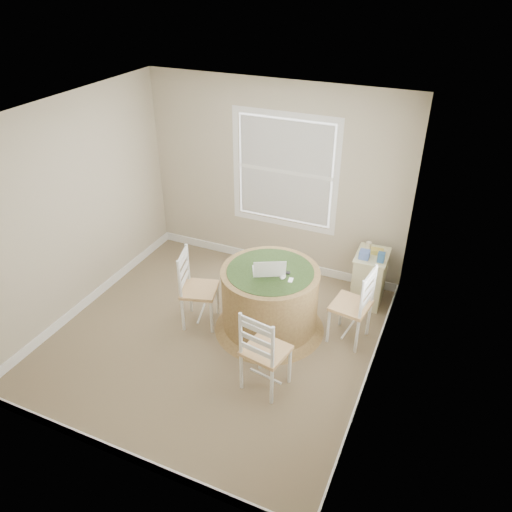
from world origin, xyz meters
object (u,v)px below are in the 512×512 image
at_px(laptop, 269,271).
at_px(corner_chest, 369,278).
at_px(chair_right, 351,305).
at_px(round_table, 270,298).
at_px(chair_left, 199,289).
at_px(chair_near, 266,350).

xyz_separation_m(laptop, corner_chest, (0.94, 1.08, -0.50)).
bearing_deg(chair_right, round_table, -69.97).
xyz_separation_m(chair_right, laptop, (-0.90, -0.25, 0.37)).
xyz_separation_m(chair_left, laptop, (0.81, 0.18, 0.37)).
bearing_deg(laptop, chair_right, 168.20).
height_order(chair_left, chair_right, same).
height_order(round_table, chair_near, chair_near).
bearing_deg(chair_left, laptop, -93.75).
height_order(chair_near, laptop, laptop).
height_order(chair_left, laptop, laptop).
distance_m(chair_left, chair_right, 1.76).
height_order(chair_right, corner_chest, chair_right).
distance_m(chair_right, laptop, 1.01).
xyz_separation_m(chair_left, chair_right, (1.71, 0.42, 0.00)).
bearing_deg(chair_right, laptop, -67.07).
bearing_deg(round_table, chair_near, -78.55).
xyz_separation_m(round_table, corner_chest, (0.94, 1.03, -0.09)).
xyz_separation_m(chair_left, corner_chest, (1.74, 1.25, -0.13)).
xyz_separation_m(chair_left, chair_near, (1.13, -0.65, 0.00)).
relative_size(round_table, laptop, 2.88).
bearing_deg(round_table, chair_right, 3.70).
distance_m(laptop, corner_chest, 1.51).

